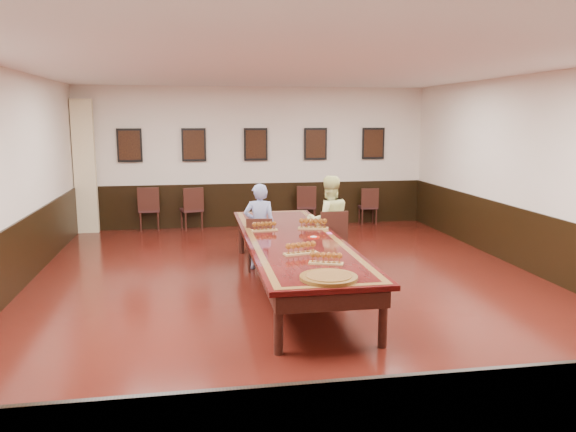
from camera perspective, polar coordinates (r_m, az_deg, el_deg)
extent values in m
cube|color=black|center=(8.43, 0.57, -7.36)|extent=(8.00, 10.00, 0.02)
cube|color=white|center=(8.08, 0.61, 15.00)|extent=(8.00, 10.00, 0.02)
cube|color=beige|center=(13.04, -3.32, 5.98)|extent=(8.00, 0.02, 3.20)
cube|color=beige|center=(3.36, 15.91, -5.91)|extent=(8.00, 0.02, 3.20)
cube|color=beige|center=(9.65, 24.80, 3.69)|extent=(0.02, 10.00, 3.20)
imported|color=#4457AB|center=(9.33, -2.90, -1.06)|extent=(0.57, 0.41, 1.44)
imported|color=#F9FB9C|center=(9.53, 4.17, -0.51)|extent=(0.80, 0.64, 1.54)
cube|color=#EA4EB3|center=(8.60, 4.22, -1.76)|extent=(0.07, 0.14, 0.01)
cube|color=beige|center=(12.99, -19.94, 4.72)|extent=(0.45, 0.18, 2.90)
cube|color=black|center=(13.13, -3.25, 1.18)|extent=(7.98, 0.04, 1.00)
cube|color=black|center=(8.56, -26.76, -4.63)|extent=(0.04, 9.98, 1.00)
cube|color=black|center=(9.79, 24.19, -2.71)|extent=(0.04, 9.98, 1.00)
cube|color=black|center=(8.24, 0.58, -2.51)|extent=(1.40, 5.00, 0.06)
cube|color=brown|center=(8.23, 0.58, -2.29)|extent=(1.28, 4.88, 0.00)
cube|color=black|center=(8.23, 0.58, -2.28)|extent=(1.10, 4.70, 0.00)
cube|color=black|center=(8.28, 0.58, -3.52)|extent=(1.25, 4.85, 0.18)
cylinder|color=black|center=(6.06, -0.99, -10.86)|extent=(0.10, 0.10, 0.69)
cylinder|color=black|center=(6.33, 9.62, -10.09)|extent=(0.10, 0.10, 0.69)
cylinder|color=black|center=(10.50, -4.78, -1.92)|extent=(0.10, 0.10, 0.69)
cylinder|color=black|center=(10.65, 1.45, -1.72)|extent=(0.10, 0.10, 0.69)
cube|color=black|center=(12.95, -15.80, 6.93)|extent=(0.54, 0.03, 0.74)
cube|color=black|center=(12.93, -15.81, 6.92)|extent=(0.46, 0.01, 0.64)
cube|color=black|center=(12.88, -9.55, 7.15)|extent=(0.54, 0.03, 0.74)
cube|color=black|center=(12.86, -9.55, 7.14)|extent=(0.46, 0.01, 0.64)
cube|color=black|center=(12.95, -3.30, 7.28)|extent=(0.54, 0.03, 0.74)
cube|color=black|center=(12.94, -3.29, 7.28)|extent=(0.46, 0.01, 0.64)
cube|color=black|center=(13.18, 2.81, 7.33)|extent=(0.54, 0.03, 0.74)
cube|color=black|center=(13.16, 2.83, 7.33)|extent=(0.46, 0.01, 0.64)
cube|color=black|center=(13.55, 8.65, 7.30)|extent=(0.54, 0.03, 0.74)
cube|color=black|center=(13.53, 8.68, 7.30)|extent=(0.46, 0.01, 0.64)
cube|color=olive|center=(8.78, -2.42, -1.46)|extent=(0.42, 0.16, 0.03)
cube|color=olive|center=(8.92, 2.58, -1.26)|extent=(0.50, 0.27, 0.03)
cube|color=olive|center=(7.28, 1.31, -3.82)|extent=(0.47, 0.24, 0.03)
cube|color=olive|center=(6.81, 3.88, -4.83)|extent=(0.43, 0.26, 0.03)
cylinder|color=#AF170B|center=(8.28, 2.62, -2.19)|extent=(0.18, 0.18, 0.02)
cylinder|color=silver|center=(8.28, 2.62, -2.11)|extent=(0.10, 0.10, 0.01)
cylinder|color=#513010|center=(6.19, 4.15, -6.27)|extent=(0.64, 0.64, 0.04)
cylinder|color=brown|center=(6.18, 4.15, -6.04)|extent=(0.51, 0.51, 0.01)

